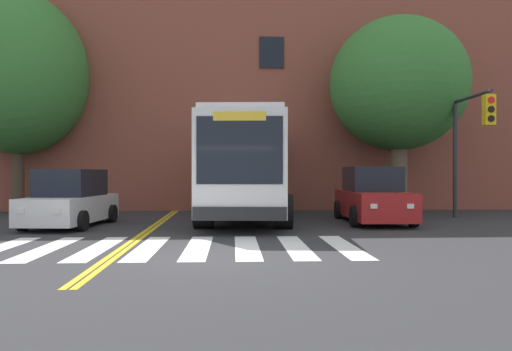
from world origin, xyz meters
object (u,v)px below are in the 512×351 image
object	(u,v)px
city_bus	(248,166)
car_red_far_lane	(372,197)
car_white_near_lane	(71,200)
traffic_light_near_corner	(470,131)
street_tree_curbside_large	(398,85)
car_teal_behind_bus	(230,188)
street_tree_curbside_small	(18,74)

from	to	relation	value
city_bus	car_red_far_lane	world-z (taller)	city_bus
car_white_near_lane	traffic_light_near_corner	world-z (taller)	traffic_light_near_corner
street_tree_curbside_large	traffic_light_near_corner	bearing A→B (deg)	-66.28
traffic_light_near_corner	street_tree_curbside_large	distance (m)	4.18
car_teal_behind_bus	car_white_near_lane	bearing A→B (deg)	-111.34
city_bus	street_tree_curbside_small	world-z (taller)	street_tree_curbside_small
traffic_light_near_corner	street_tree_curbside_small	bearing A→B (deg)	166.26
car_red_far_lane	city_bus	bearing A→B (deg)	159.25
street_tree_curbside_small	city_bus	bearing A→B (deg)	-17.76
street_tree_curbside_large	car_white_near_lane	bearing A→B (deg)	-160.10
city_bus	street_tree_curbside_small	bearing A→B (deg)	162.24
car_red_far_lane	traffic_light_near_corner	bearing A→B (deg)	6.37
car_red_far_lane	traffic_light_near_corner	world-z (taller)	traffic_light_near_corner
car_red_far_lane	street_tree_curbside_small	xyz separation A→B (m)	(-13.66, 4.62, 4.97)
city_bus	car_white_near_lane	distance (m)	6.22
car_red_far_lane	car_teal_behind_bus	distance (m)	13.16
car_white_near_lane	car_teal_behind_bus	world-z (taller)	car_white_near_lane
car_teal_behind_bus	traffic_light_near_corner	size ratio (longest dim) A/B	0.95
street_tree_curbside_large	car_teal_behind_bus	bearing A→B (deg)	128.95
traffic_light_near_corner	street_tree_curbside_large	bearing A→B (deg)	113.72
car_teal_behind_bus	city_bus	bearing A→B (deg)	-86.71
city_bus	car_white_near_lane	world-z (taller)	city_bus
car_red_far_lane	street_tree_curbside_small	size ratio (longest dim) A/B	0.52
traffic_light_near_corner	city_bus	bearing A→B (deg)	171.35
street_tree_curbside_small	traffic_light_near_corner	bearing A→B (deg)	-13.74
car_red_far_lane	car_teal_behind_bus	xyz separation A→B (m)	(-4.79, 12.26, -0.06)
traffic_light_near_corner	street_tree_curbside_large	size ratio (longest dim) A/B	0.58
city_bus	traffic_light_near_corner	bearing A→B (deg)	-8.65
car_white_near_lane	traffic_light_near_corner	size ratio (longest dim) A/B	0.92
car_white_near_lane	street_tree_curbside_small	xyz separation A→B (m)	(-3.81, 5.32, 5.00)
traffic_light_near_corner	street_tree_curbside_small	size ratio (longest dim) A/B	0.51
car_teal_behind_bus	traffic_light_near_corner	xyz separation A→B (m)	(8.39, -11.86, 2.36)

